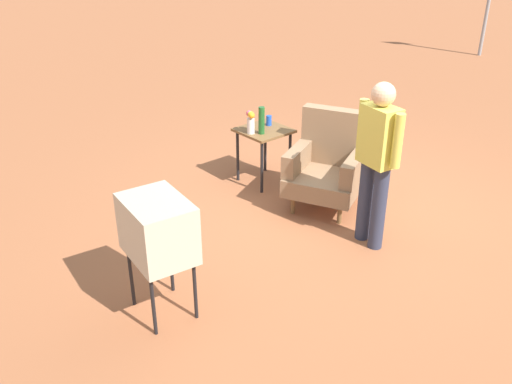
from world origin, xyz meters
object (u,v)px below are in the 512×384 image
Objects in this scene: person_standing at (377,156)px; soda_can_blue at (269,121)px; tv_on_stand at (158,229)px; flower_vase at (251,121)px; bottle_wine_green at (262,120)px; side_table at (264,138)px; armchair at (328,164)px.

person_standing is 13.44× the size of soda_can_blue.
soda_can_blue is (-1.42, 2.42, -0.04)m from tv_on_stand.
soda_can_blue is 0.36m from flower_vase.
soda_can_blue is at bearing 121.49° from bottle_wine_green.
tv_on_stand is at bearing -59.20° from side_table.
bottle_wine_green is at bearing -51.95° from side_table.
side_table is at bearing -64.85° from soda_can_blue.
soda_can_blue reaches higher than side_table.
person_standing is at bearing -4.70° from side_table.
armchair is 3.31× the size of bottle_wine_green.
tv_on_stand reaches higher than bottle_wine_green.
side_table is at bearing 120.80° from tv_on_stand.
person_standing is at bearing -18.86° from armchair.
tv_on_stand is at bearing -100.68° from person_standing.
flower_vase is (-0.09, -0.09, -0.01)m from bottle_wine_green.
tv_on_stand is 3.89× the size of flower_vase.
flower_vase reaches higher than soda_can_blue.
flower_vase is at bearing -79.06° from soda_can_blue.
bottle_wine_green is (-1.27, 2.16, 0.05)m from tv_on_stand.
armchair is 1.03× the size of tv_on_stand.
person_standing is at bearing 1.92° from flower_vase.
tv_on_stand reaches higher than flower_vase.
side_table is 5.54× the size of soda_can_blue.
bottle_wine_green is 2.62× the size of soda_can_blue.
armchair reaches higher than tv_on_stand.
side_table is at bearing 128.05° from bottle_wine_green.
armchair is at bearing 8.81° from side_table.
soda_can_blue is at bearing 100.94° from flower_vase.
side_table is at bearing -171.19° from armchair.
soda_can_blue is (-0.06, 0.14, 0.16)m from side_table.
tv_on_stand is 2.51m from bottle_wine_green.
side_table is 2.11× the size of bottle_wine_green.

